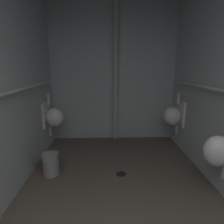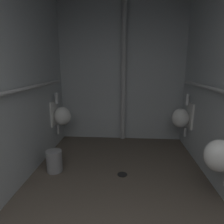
# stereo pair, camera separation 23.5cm
# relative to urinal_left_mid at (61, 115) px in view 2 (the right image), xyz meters

# --- Properties ---
(floor) EXTENTS (2.55, 4.15, 0.08)m
(floor) POSITION_rel_urinal_left_mid_xyz_m (1.07, -1.47, -0.65)
(floor) COLOR brown
(floor) RESTS_ON ground
(wall_back) EXTENTS (2.55, 0.06, 2.68)m
(wall_back) POSITION_rel_urinal_left_mid_xyz_m (1.07, 0.57, 0.73)
(wall_back) COLOR #B1B8BB
(wall_back) RESTS_ON ground
(urinal_left_mid) EXTENTS (0.32, 0.30, 0.76)m
(urinal_left_mid) POSITION_rel_urinal_left_mid_xyz_m (0.00, 0.00, 0.00)
(urinal_left_mid) COLOR white
(urinal_right_mid) EXTENTS (0.32, 0.30, 0.76)m
(urinal_right_mid) POSITION_rel_urinal_left_mid_xyz_m (2.13, -1.44, 0.00)
(urinal_right_mid) COLOR white
(urinal_right_far) EXTENTS (0.32, 0.30, 0.76)m
(urinal_right_far) POSITION_rel_urinal_left_mid_xyz_m (2.13, 0.01, 0.00)
(urinal_right_far) COLOR white
(supply_pipe_left) EXTENTS (0.06, 3.38, 0.06)m
(supply_pipe_left) POSITION_rel_urinal_left_mid_xyz_m (-0.09, -1.46, 0.60)
(supply_pipe_left) COLOR #B2B2B2
(standpipe_back_wall) EXTENTS (0.09, 0.09, 2.63)m
(standpipe_back_wall) POSITION_rel_urinal_left_mid_xyz_m (1.11, 0.46, 0.73)
(standpipe_back_wall) COLOR #B2B2B2
(standpipe_back_wall) RESTS_ON ground
(floor_drain) EXTENTS (0.14, 0.14, 0.01)m
(floor_drain) POSITION_rel_urinal_left_mid_xyz_m (1.12, -0.88, -0.61)
(floor_drain) COLOR black
(floor_drain) RESTS_ON ground
(waste_bin) EXTENTS (0.22, 0.22, 0.31)m
(waste_bin) POSITION_rel_urinal_left_mid_xyz_m (0.15, -0.85, -0.45)
(waste_bin) COLOR gray
(waste_bin) RESTS_ON ground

